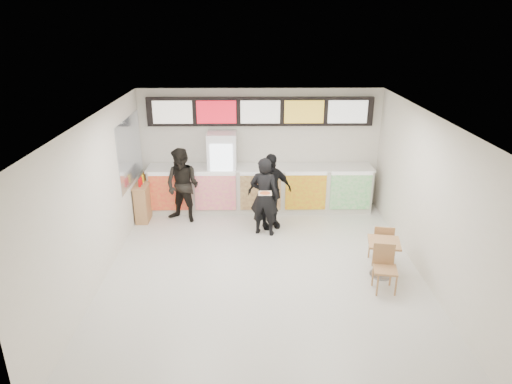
{
  "coord_description": "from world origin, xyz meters",
  "views": [
    {
      "loc": [
        -0.24,
        -7.62,
        4.6
      ],
      "look_at": [
        -0.13,
        1.2,
        1.2
      ],
      "focal_mm": 32.0,
      "sensor_mm": 36.0,
      "label": 1
    }
  ],
  "objects_px": {
    "drinks_fridge": "(223,172)",
    "cafe_table": "(383,252)",
    "customer_mid": "(270,191)",
    "condiment_ledge": "(144,201)",
    "customer_main": "(264,197)",
    "customer_left": "(183,186)",
    "service_counter": "(260,188)"
  },
  "relations": [
    {
      "from": "customer_mid",
      "to": "condiment_ledge",
      "type": "xyz_separation_m",
      "value": [
        -3.02,
        0.48,
        -0.42
      ]
    },
    {
      "from": "condiment_ledge",
      "to": "service_counter",
      "type": "bearing_deg",
      "value": 10.64
    },
    {
      "from": "customer_left",
      "to": "drinks_fridge",
      "type": "bearing_deg",
      "value": 59.69
    },
    {
      "from": "service_counter",
      "to": "customer_mid",
      "type": "relative_size",
      "value": 3.14
    },
    {
      "from": "customer_main",
      "to": "customer_left",
      "type": "relative_size",
      "value": 1.0
    },
    {
      "from": "customer_mid",
      "to": "condiment_ledge",
      "type": "bearing_deg",
      "value": 154.4
    },
    {
      "from": "service_counter",
      "to": "drinks_fridge",
      "type": "distance_m",
      "value": 1.03
    },
    {
      "from": "drinks_fridge",
      "to": "condiment_ledge",
      "type": "xyz_separation_m",
      "value": [
        -1.89,
        -0.55,
        -0.54
      ]
    },
    {
      "from": "customer_mid",
      "to": "cafe_table",
      "type": "relative_size",
      "value": 1.18
    },
    {
      "from": "service_counter",
      "to": "drinks_fridge",
      "type": "bearing_deg",
      "value": 179.01
    },
    {
      "from": "service_counter",
      "to": "customer_left",
      "type": "distance_m",
      "value": 1.98
    },
    {
      "from": "customer_left",
      "to": "condiment_ledge",
      "type": "relative_size",
      "value": 1.66
    },
    {
      "from": "customer_left",
      "to": "customer_mid",
      "type": "distance_m",
      "value": 2.07
    },
    {
      "from": "drinks_fridge",
      "to": "condiment_ledge",
      "type": "bearing_deg",
      "value": -163.85
    },
    {
      "from": "service_counter",
      "to": "cafe_table",
      "type": "bearing_deg",
      "value": -55.21
    },
    {
      "from": "cafe_table",
      "to": "condiment_ledge",
      "type": "bearing_deg",
      "value": 162.35
    },
    {
      "from": "customer_mid",
      "to": "customer_left",
      "type": "bearing_deg",
      "value": 153.25
    },
    {
      "from": "customer_main",
      "to": "condiment_ledge",
      "type": "distance_m",
      "value": 3.03
    },
    {
      "from": "service_counter",
      "to": "condiment_ledge",
      "type": "distance_m",
      "value": 2.87
    },
    {
      "from": "service_counter",
      "to": "customer_main",
      "type": "bearing_deg",
      "value": -87.46
    },
    {
      "from": "cafe_table",
      "to": "condiment_ledge",
      "type": "xyz_separation_m",
      "value": [
        -5.05,
        2.68,
        -0.04
      ]
    },
    {
      "from": "condiment_ledge",
      "to": "cafe_table",
      "type": "bearing_deg",
      "value": -27.94
    },
    {
      "from": "drinks_fridge",
      "to": "customer_mid",
      "type": "distance_m",
      "value": 1.53
    },
    {
      "from": "service_counter",
      "to": "drinks_fridge",
      "type": "relative_size",
      "value": 2.78
    },
    {
      "from": "customer_main",
      "to": "service_counter",
      "type": "bearing_deg",
      "value": -71.45
    },
    {
      "from": "customer_mid",
      "to": "cafe_table",
      "type": "bearing_deg",
      "value": -63.75
    },
    {
      "from": "customer_main",
      "to": "cafe_table",
      "type": "relative_size",
      "value": 1.19
    },
    {
      "from": "customer_mid",
      "to": "condiment_ledge",
      "type": "distance_m",
      "value": 3.08
    },
    {
      "from": "customer_main",
      "to": "condiment_ledge",
      "type": "xyz_separation_m",
      "value": [
        -2.88,
        0.84,
        -0.43
      ]
    },
    {
      "from": "drinks_fridge",
      "to": "cafe_table",
      "type": "xyz_separation_m",
      "value": [
        3.16,
        -3.22,
        -0.5
      ]
    },
    {
      "from": "customer_mid",
      "to": "condiment_ledge",
      "type": "relative_size",
      "value": 1.65
    },
    {
      "from": "cafe_table",
      "to": "customer_mid",
      "type": "bearing_deg",
      "value": 143.08
    }
  ]
}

